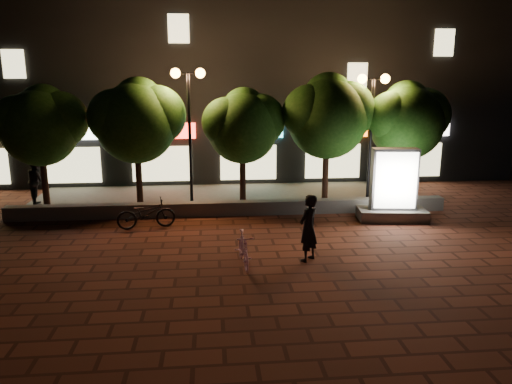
{
  "coord_description": "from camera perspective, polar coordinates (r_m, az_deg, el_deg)",
  "views": [
    {
      "loc": [
        -0.72,
        -13.01,
        4.82
      ],
      "look_at": [
        0.65,
        1.5,
        1.42
      ],
      "focal_mm": 33.66,
      "sensor_mm": 36.0,
      "label": 1
    }
  ],
  "objects": [
    {
      "name": "tree_mid",
      "position": [
        18.58,
        -1.49,
        8.16
      ],
      "size": [
        3.24,
        2.7,
        4.5
      ],
      "color": "#331C13",
      "rests_on": "sidewalk"
    },
    {
      "name": "pedestrian",
      "position": [
        20.48,
        -24.56,
        1.18
      ],
      "size": [
        0.96,
        1.08,
        1.85
      ],
      "primitive_type": "imported",
      "rotation": [
        0.0,
        0.0,
        1.91
      ],
      "color": "black",
      "rests_on": "sidewalk"
    },
    {
      "name": "building_block",
      "position": [
        26.01,
        -3.95,
        13.48
      ],
      "size": [
        28.0,
        8.12,
        11.3
      ],
      "color": "black",
      "rests_on": "ground"
    },
    {
      "name": "tree_left",
      "position": [
        18.72,
        -13.92,
        8.53
      ],
      "size": [
        3.6,
        3.0,
        4.89
      ],
      "color": "#331C13",
      "rests_on": "sidewalk"
    },
    {
      "name": "retaining_wall",
      "position": [
        17.62,
        -2.89,
        -1.93
      ],
      "size": [
        16.0,
        0.45,
        0.5
      ],
      "primitive_type": "cube",
      "color": "slate",
      "rests_on": "ground"
    },
    {
      "name": "tree_right",
      "position": [
        19.07,
        8.6,
        9.2
      ],
      "size": [
        3.72,
        3.1,
        5.07
      ],
      "color": "#331C13",
      "rests_on": "sidewalk"
    },
    {
      "name": "street_lamp_left",
      "position": [
        18.24,
        -7.99,
        10.51
      ],
      "size": [
        1.26,
        0.36,
        5.18
      ],
      "color": "black",
      "rests_on": "sidewalk"
    },
    {
      "name": "rider",
      "position": [
        13.09,
        6.24,
        -4.28
      ],
      "size": [
        0.79,
        0.79,
        1.85
      ],
      "primitive_type": "imported",
      "rotation": [
        0.0,
        0.0,
        3.92
      ],
      "color": "black",
      "rests_on": "ground"
    },
    {
      "name": "scooter_pink",
      "position": [
        12.81,
        -1.51,
        -6.79
      ],
      "size": [
        0.56,
        1.56,
        0.92
      ],
      "primitive_type": "imported",
      "rotation": [
        0.0,
        0.0,
        0.08
      ],
      "color": "#E096BE",
      "rests_on": "ground"
    },
    {
      "name": "tree_far_right",
      "position": [
        20.09,
        17.56,
        8.38
      ],
      "size": [
        3.48,
        2.9,
        4.76
      ],
      "color": "#331C13",
      "rests_on": "sidewalk"
    },
    {
      "name": "ad_kiosk",
      "position": [
        17.5,
        15.98,
        0.09
      ],
      "size": [
        2.47,
        1.44,
        2.55
      ],
      "color": "slate",
      "rests_on": "ground"
    },
    {
      "name": "sidewalk",
      "position": [
        20.1,
        -3.2,
        -0.66
      ],
      "size": [
        16.0,
        5.0,
        0.08
      ],
      "primitive_type": "cube",
      "color": "slate",
      "rests_on": "ground"
    },
    {
      "name": "street_lamp_right",
      "position": [
        19.26,
        13.65,
        10.0
      ],
      "size": [
        1.26,
        0.36,
        4.98
      ],
      "color": "black",
      "rests_on": "sidewalk"
    },
    {
      "name": "scooter_parked",
      "position": [
        16.37,
        -12.92,
        -2.51
      ],
      "size": [
        2.01,
        1.02,
        1.01
      ],
      "primitive_type": "imported",
      "rotation": [
        0.0,
        0.0,
        1.76
      ],
      "color": "black",
      "rests_on": "ground"
    },
    {
      "name": "tree_far_left",
      "position": [
        19.55,
        -24.19,
        7.5
      ],
      "size": [
        3.36,
        2.8,
        4.63
      ],
      "color": "#331C13",
      "rests_on": "sidewalk"
    },
    {
      "name": "ground",
      "position": [
        13.89,
        -2.12,
        -7.2
      ],
      "size": [
        80.0,
        80.0,
        0.0
      ],
      "primitive_type": "plane",
      "color": "#5E2B1D",
      "rests_on": "ground"
    }
  ]
}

